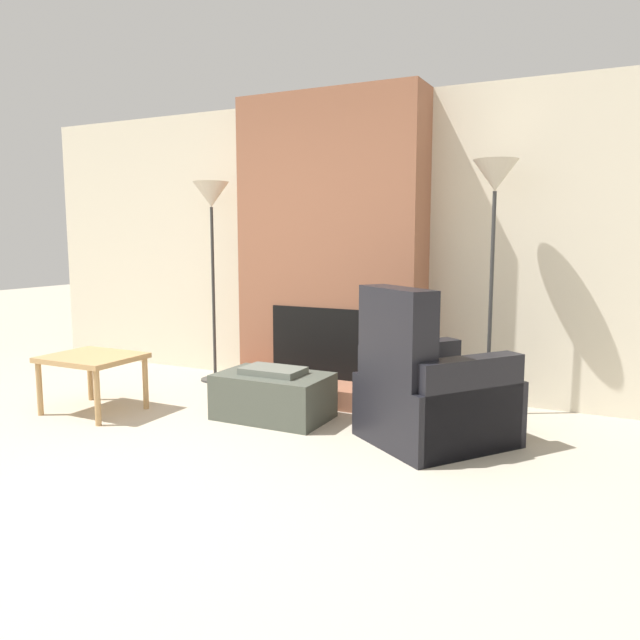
{
  "coord_description": "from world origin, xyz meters",
  "views": [
    {
      "loc": [
        2.37,
        -2.33,
        1.39
      ],
      "look_at": [
        0.0,
        2.44,
        0.67
      ],
      "focal_mm": 35.0,
      "sensor_mm": 36.0,
      "label": 1
    }
  ],
  "objects_px": {
    "armchair": "(428,397)",
    "floor_lamp_left": "(211,209)",
    "side_table": "(92,362)",
    "floor_lamp_right": "(495,194)",
    "ottoman": "(273,395)"
  },
  "relations": [
    {
      "from": "side_table",
      "to": "floor_lamp_right",
      "type": "relative_size",
      "value": 0.35
    },
    {
      "from": "side_table",
      "to": "floor_lamp_left",
      "type": "relative_size",
      "value": 0.37
    },
    {
      "from": "floor_lamp_left",
      "to": "floor_lamp_right",
      "type": "relative_size",
      "value": 0.97
    },
    {
      "from": "side_table",
      "to": "ottoman",
      "type": "bearing_deg",
      "value": 19.63
    },
    {
      "from": "armchair",
      "to": "side_table",
      "type": "height_order",
      "value": "armchair"
    },
    {
      "from": "floor_lamp_left",
      "to": "armchair",
      "type": "bearing_deg",
      "value": -19.9
    },
    {
      "from": "armchair",
      "to": "floor_lamp_right",
      "type": "height_order",
      "value": "floor_lamp_right"
    },
    {
      "from": "armchair",
      "to": "side_table",
      "type": "bearing_deg",
      "value": 46.51
    },
    {
      "from": "floor_lamp_right",
      "to": "side_table",
      "type": "bearing_deg",
      "value": -154.75
    },
    {
      "from": "floor_lamp_left",
      "to": "floor_lamp_right",
      "type": "bearing_deg",
      "value": 0.0
    },
    {
      "from": "armchair",
      "to": "floor_lamp_left",
      "type": "relative_size",
      "value": 0.62
    },
    {
      "from": "floor_lamp_left",
      "to": "floor_lamp_right",
      "type": "distance_m",
      "value": 2.6
    },
    {
      "from": "floor_lamp_left",
      "to": "floor_lamp_right",
      "type": "xyz_separation_m",
      "value": [
        2.6,
        0.0,
        0.06
      ]
    },
    {
      "from": "armchair",
      "to": "ottoman",
      "type": "bearing_deg",
      "value": 35.32
    },
    {
      "from": "armchair",
      "to": "floor_lamp_right",
      "type": "distance_m",
      "value": 1.64
    }
  ]
}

